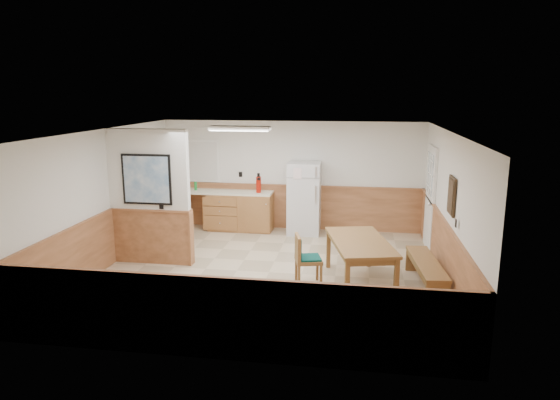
% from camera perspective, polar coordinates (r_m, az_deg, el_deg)
% --- Properties ---
extents(ground, '(6.00, 6.00, 0.00)m').
position_cam_1_polar(ground, '(8.97, -1.26, -8.26)').
color(ground, '#CCB692').
rests_on(ground, ground).
extents(ceiling, '(6.00, 6.00, 0.02)m').
position_cam_1_polar(ceiling, '(8.42, -1.34, 7.88)').
color(ceiling, silver).
rests_on(ceiling, back_wall).
extents(back_wall, '(6.00, 0.02, 2.50)m').
position_cam_1_polar(back_wall, '(11.52, 1.31, 2.80)').
color(back_wall, white).
rests_on(back_wall, ground).
extents(right_wall, '(0.02, 6.00, 2.50)m').
position_cam_1_polar(right_wall, '(8.62, 18.75, -1.09)').
color(right_wall, white).
rests_on(right_wall, ground).
extents(left_wall, '(0.02, 6.00, 2.50)m').
position_cam_1_polar(left_wall, '(9.59, -19.24, 0.18)').
color(left_wall, white).
rests_on(left_wall, ground).
extents(wainscot_back, '(6.00, 0.04, 1.00)m').
position_cam_1_polar(wainscot_back, '(11.65, 1.28, -0.85)').
color(wainscot_back, '#BC784B').
rests_on(wainscot_back, ground).
extents(wainscot_right, '(0.04, 6.00, 1.00)m').
position_cam_1_polar(wainscot_right, '(8.81, 18.29, -5.84)').
color(wainscot_right, '#BC784B').
rests_on(wainscot_right, ground).
extents(wainscot_left, '(0.04, 6.00, 1.00)m').
position_cam_1_polar(wainscot_left, '(9.76, -18.83, -4.13)').
color(wainscot_left, '#BC784B').
rests_on(wainscot_left, ground).
extents(partition_wall, '(1.50, 0.20, 2.50)m').
position_cam_1_polar(partition_wall, '(9.44, -14.66, 0.18)').
color(partition_wall, white).
rests_on(partition_wall, ground).
extents(kitchen_counter, '(2.20, 0.61, 1.00)m').
position_cam_1_polar(kitchen_counter, '(11.59, -4.85, -1.16)').
color(kitchen_counter, '#996136').
rests_on(kitchen_counter, ground).
extents(exterior_door, '(0.07, 1.02, 2.15)m').
position_cam_1_polar(exterior_door, '(10.48, 16.77, 0.23)').
color(exterior_door, white).
rests_on(exterior_door, ground).
extents(kitchen_window, '(0.80, 0.04, 1.00)m').
position_cam_1_polar(kitchen_window, '(11.91, -8.80, 4.43)').
color(kitchen_window, white).
rests_on(kitchen_window, back_wall).
extents(wall_painting, '(0.04, 0.50, 0.60)m').
position_cam_1_polar(wall_painting, '(8.26, 19.01, 0.46)').
color(wall_painting, '#322414').
rests_on(wall_painting, right_wall).
extents(fluorescent_fixture, '(1.20, 0.30, 0.09)m').
position_cam_1_polar(fluorescent_fixture, '(9.86, -4.63, 8.17)').
color(fluorescent_fixture, white).
rests_on(fluorescent_fixture, ceiling).
extents(refrigerator, '(0.72, 0.72, 1.62)m').
position_cam_1_polar(refrigerator, '(11.20, 2.79, 0.23)').
color(refrigerator, silver).
rests_on(refrigerator, ground).
extents(dining_table, '(1.25, 1.90, 0.75)m').
position_cam_1_polar(dining_table, '(8.36, 9.11, -5.19)').
color(dining_table, '#925D35').
rests_on(dining_table, ground).
extents(dining_bench, '(0.52, 1.72, 0.45)m').
position_cam_1_polar(dining_bench, '(8.53, 16.36, -7.40)').
color(dining_bench, '#925D35').
rests_on(dining_bench, ground).
extents(dining_chair, '(0.66, 0.52, 0.85)m').
position_cam_1_polar(dining_chair, '(8.28, 2.70, -6.41)').
color(dining_chair, '#925D35').
rests_on(dining_chair, ground).
extents(fire_extinguisher, '(0.14, 0.14, 0.45)m').
position_cam_1_polar(fire_extinguisher, '(11.31, -2.47, 1.83)').
color(fire_extinguisher, '#AF1609').
rests_on(fire_extinguisher, kitchen_counter).
extents(soap_bottle, '(0.07, 0.07, 0.20)m').
position_cam_1_polar(soap_bottle, '(11.76, -9.62, 1.59)').
color(soap_bottle, green).
rests_on(soap_bottle, kitchen_counter).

